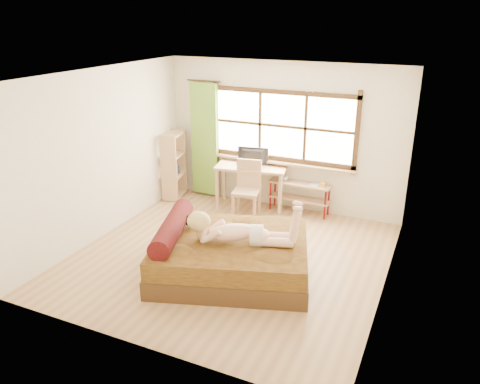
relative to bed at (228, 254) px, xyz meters
The scene contains 18 objects.
floor 0.54m from the bed, 111.03° to the left, with size 4.50×4.50×0.00m, color #9E754C.
ceiling 2.45m from the bed, 111.03° to the left, with size 4.50×4.50×0.00m, color white.
wall_back 2.88m from the bed, 93.48° to the left, with size 4.50×4.50×0.00m, color silver.
wall_front 2.12m from the bed, 95.08° to the right, with size 4.50×4.50×0.00m, color silver.
wall_left 2.67m from the bed, behind, with size 4.50×4.50×0.00m, color silver.
wall_right 2.38m from the bed, 11.44° to the left, with size 4.50×4.50×0.00m, color silver.
window 2.92m from the bed, 93.52° to the left, with size 2.80×0.16×1.46m.
curtain 3.19m from the bed, 123.86° to the left, with size 0.55×0.10×2.20m, color #558624.
bed is the anchor object (origin of this frame).
woman 0.60m from the bed, ahead, with size 1.49×0.43×0.64m, color beige, non-canonical shape.
kitten 0.77m from the bed, behind, with size 0.32×0.13×0.26m, color black, non-canonical shape.
desk 2.49m from the bed, 105.29° to the left, with size 1.38×0.81×0.81m.
monitor 2.60m from the bed, 104.99° to the left, with size 0.58×0.08×0.33m, color black.
chair 2.11m from the bed, 105.66° to the left, with size 0.53×0.53×1.02m.
pipe_shelf 2.51m from the bed, 83.69° to the left, with size 1.15×0.32×0.65m.
cup 2.51m from the bed, 90.84° to the left, with size 0.12×0.12×0.09m, color gray.
book 2.55m from the bed, 79.46° to the left, with size 0.17×0.23×0.02m, color gray.
bookshelf 3.18m from the bed, 135.32° to the left, with size 0.43×0.62×1.31m.
Camera 1 is at (2.72, -5.66, 3.47)m, focal length 35.00 mm.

